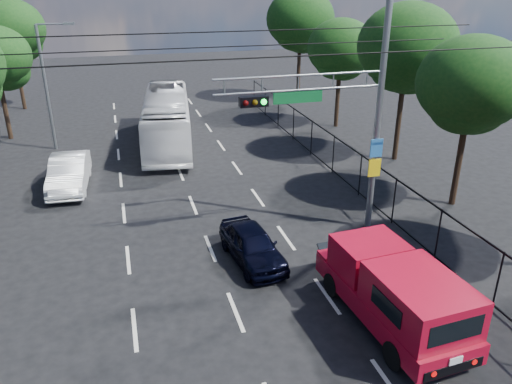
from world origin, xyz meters
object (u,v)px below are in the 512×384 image
object	(u,v)px
signal_mast	(350,101)
white_van	(69,173)
red_pickup	(394,290)
navy_hatchback	(252,245)
white_bus	(167,119)

from	to	relation	value
signal_mast	white_van	size ratio (longest dim) A/B	2.03
red_pickup	navy_hatchback	world-z (taller)	red_pickup
signal_mast	white_bus	bearing A→B (deg)	111.65
signal_mast	white_bus	distance (m)	14.75
white_bus	signal_mast	bearing A→B (deg)	-61.25
navy_hatchback	white_van	size ratio (longest dim) A/B	0.80
signal_mast	navy_hatchback	bearing A→B (deg)	-162.41
red_pickup	navy_hatchback	distance (m)	5.37
navy_hatchback	white_bus	distance (m)	14.61
red_pickup	signal_mast	bearing A→B (deg)	79.73
navy_hatchback	white_van	bearing A→B (deg)	120.11
white_bus	white_van	xyz separation A→B (m)	(-5.35, -5.66, -0.75)
signal_mast	navy_hatchback	distance (m)	6.23
signal_mast	red_pickup	bearing A→B (deg)	-100.27
signal_mast	white_van	world-z (taller)	signal_mast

